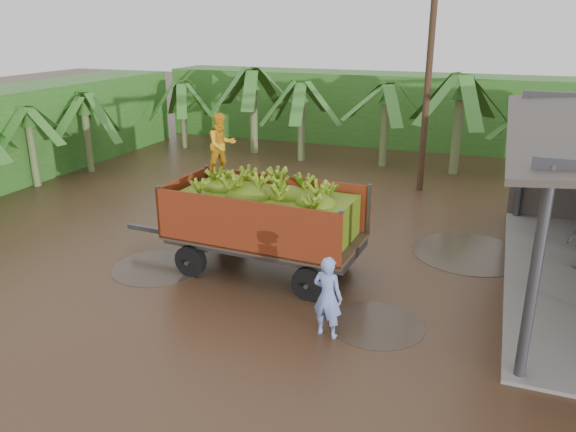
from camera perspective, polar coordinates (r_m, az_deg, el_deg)
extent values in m
plane|color=black|center=(15.30, 2.07, -4.46)|extent=(100.00, 100.00, 0.00)
cube|color=#2D661E|center=(30.30, 8.39, 10.81)|extent=(22.00, 3.00, 3.60)
cube|color=#2D661E|center=(25.65, -25.96, 7.57)|extent=(3.00, 18.00, 3.60)
cube|color=#47474C|center=(16.11, -13.20, -1.46)|extent=(1.94, 0.23, 0.13)
imported|color=orange|center=(14.83, -6.77, 7.19)|extent=(0.99, 1.02, 1.65)
imported|color=#7D95E5|center=(11.46, 4.04, -8.20)|extent=(0.70, 0.53, 1.75)
cylinder|color=#47301E|center=(21.38, 13.97, 12.38)|extent=(0.24, 0.24, 7.59)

